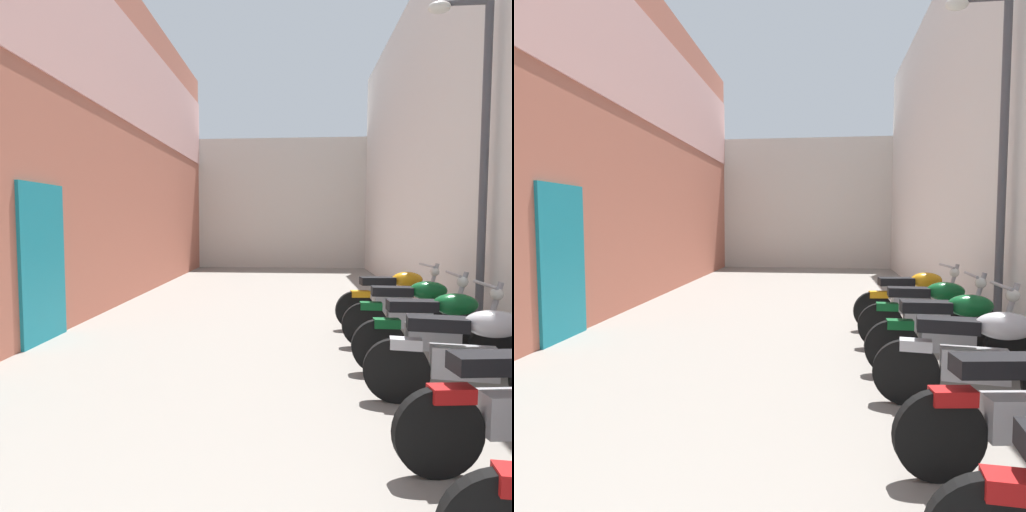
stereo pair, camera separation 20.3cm
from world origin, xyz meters
TOP-DOWN VIEW (x-y plane):
  - ground_plane at (0.00, 7.20)m, footprint 34.39×34.39m
  - building_left at (-3.20, 9.14)m, footprint 0.45×18.39m
  - building_right at (3.21, 9.19)m, footprint 0.45×18.39m
  - building_far_end at (0.00, 19.39)m, footprint 9.01×2.00m
  - motorcycle_fifth at (2.07, 5.87)m, footprint 1.84×0.58m
  - motorcycle_sixth at (2.07, 6.81)m, footprint 1.85×0.58m
  - motorcycle_seventh at (2.07, 7.83)m, footprint 1.85×0.58m
  - motorcycle_eighth at (2.07, 8.94)m, footprint 1.85×0.58m
  - street_lamp at (2.76, 7.76)m, footprint 0.79×0.18m

SIDE VIEW (x-z plane):
  - ground_plane at x=0.00m, z-range 0.00..0.00m
  - motorcycle_fifth at x=2.07m, z-range -0.02..1.02m
  - motorcycle_sixth at x=2.07m, z-range -0.02..1.02m
  - motorcycle_seventh at x=2.07m, z-range -0.02..1.02m
  - motorcycle_eighth at x=2.07m, z-range -0.02..1.02m
  - building_far_end at x=0.00m, z-range 0.00..4.66m
  - street_lamp at x=2.76m, z-range 0.39..4.80m
  - building_right at x=3.21m, z-range 0.00..6.60m
  - building_left at x=-3.20m, z-range 0.02..6.73m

